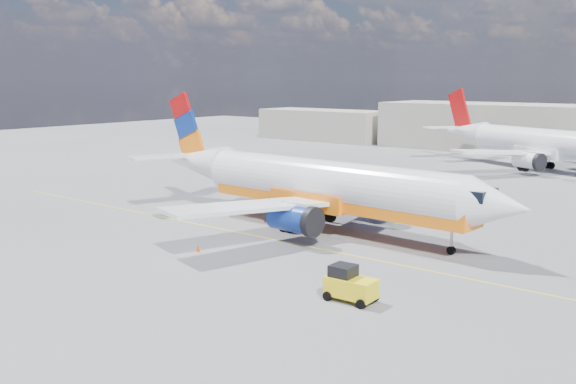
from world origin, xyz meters
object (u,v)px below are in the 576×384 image
Objects in this scene: second_jet at (544,144)px; gse_tug at (350,284)px; main_jet at (318,185)px; traffic_cone at (198,249)px.

second_jet is 12.36× the size of gse_tug.
main_jet is 17.75m from gse_tug.
traffic_cone is (-2.34, -11.34, -3.42)m from main_jet.
main_jet reaches higher than second_jet.
gse_tug is at bearing -45.58° from main_jet.
second_jet is 59.88m from gse_tug.
traffic_cone is (-14.05, 1.72, -0.67)m from gse_tug.
second_jet is 58.02m from traffic_cone.
gse_tug is (7.81, -59.30, -2.66)m from second_jet.
main_jet reaches higher than gse_tug.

